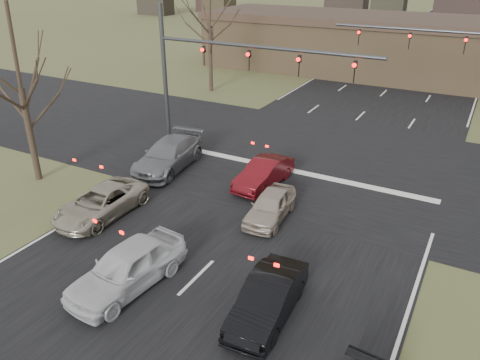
# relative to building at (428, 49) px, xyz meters

# --- Properties ---
(ground) EXTENTS (360.00, 360.00, 0.00)m
(ground) POSITION_rel_building_xyz_m (-2.00, -38.00, -2.67)
(ground) COLOR #4E542C
(ground) RESTS_ON ground
(road_main) EXTENTS (14.00, 300.00, 0.02)m
(road_main) POSITION_rel_building_xyz_m (-2.00, 22.00, -2.66)
(road_main) COLOR black
(road_main) RESTS_ON ground
(road_cross) EXTENTS (200.00, 14.00, 0.02)m
(road_cross) POSITION_rel_building_xyz_m (-2.00, -23.00, -2.65)
(road_cross) COLOR black
(road_cross) RESTS_ON ground
(building) EXTENTS (42.40, 10.40, 5.30)m
(building) POSITION_rel_building_xyz_m (0.00, 0.00, 0.00)
(building) COLOR brown
(building) RESTS_ON ground
(mast_arm_near) EXTENTS (12.12, 0.24, 8.00)m
(mast_arm_near) POSITION_rel_building_xyz_m (-7.23, -25.00, 2.41)
(mast_arm_near) COLOR #383A3D
(mast_arm_near) RESTS_ON ground
(mast_arm_far) EXTENTS (11.12, 0.24, 8.00)m
(mast_arm_far) POSITION_rel_building_xyz_m (4.18, -15.00, 2.35)
(mast_arm_far) COLOR #383A3D
(mast_arm_far) RESTS_ON ground
(tree_left_near) EXTENTS (5.10, 5.10, 8.50)m
(tree_left_near) POSITION_rel_building_xyz_m (-13.50, -32.00, 3.90)
(tree_left_near) COLOR black
(tree_left_near) RESTS_ON ground
(car_silver_suv) EXTENTS (2.10, 4.52, 1.25)m
(car_silver_suv) POSITION_rel_building_xyz_m (-8.01, -33.26, -2.04)
(car_silver_suv) COLOR #A79E87
(car_silver_suv) RESTS_ON ground
(car_white_sedan) EXTENTS (2.28, 4.69, 1.54)m
(car_white_sedan) POSITION_rel_building_xyz_m (-3.77, -36.45, -1.89)
(car_white_sedan) COLOR silver
(car_white_sedan) RESTS_ON ground
(car_black_hatch) EXTENTS (1.64, 4.07, 1.31)m
(car_black_hatch) POSITION_rel_building_xyz_m (1.00, -35.52, -2.01)
(car_black_hatch) COLOR black
(car_black_hatch) RESTS_ON ground
(car_grey_ahead) EXTENTS (2.74, 5.41, 1.51)m
(car_grey_ahead) POSITION_rel_building_xyz_m (-8.50, -27.76, -1.91)
(car_grey_ahead) COLOR slate
(car_grey_ahead) RESTS_ON ground
(car_red_ahead) EXTENTS (1.69, 4.03, 1.30)m
(car_red_ahead) POSITION_rel_building_xyz_m (-3.16, -27.25, -2.02)
(car_red_ahead) COLOR #500B10
(car_red_ahead) RESTS_ON ground
(car_silver_ahead) EXTENTS (1.71, 3.68, 1.22)m
(car_silver_ahead) POSITION_rel_building_xyz_m (-1.50, -30.02, -2.05)
(car_silver_ahead) COLOR #B5A592
(car_silver_ahead) RESTS_ON ground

